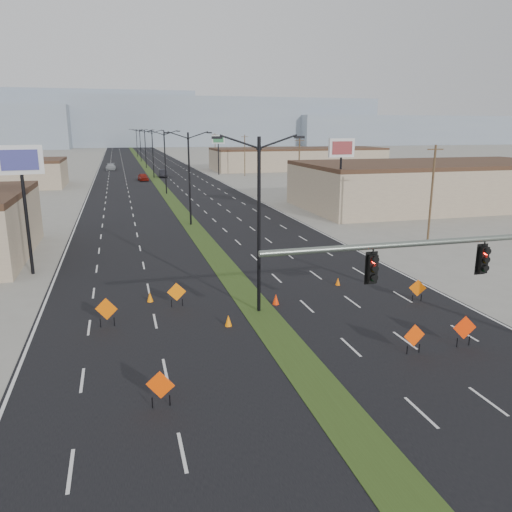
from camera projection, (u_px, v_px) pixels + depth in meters
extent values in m
plane|color=gray|center=(348.00, 425.00, 18.06)|extent=(600.00, 600.00, 0.00)
cube|color=black|center=(153.00, 176.00, 111.47)|extent=(25.00, 400.00, 0.02)
cube|color=#2F4117|center=(153.00, 176.00, 111.47)|extent=(2.00, 400.00, 0.04)
cube|color=tan|center=(433.00, 186.00, 68.12)|extent=(36.00, 18.00, 5.50)
cube|color=tan|center=(298.00, 159.00, 129.92)|extent=(44.00, 16.00, 5.00)
cube|color=#8795A7|center=(195.00, 122.00, 305.03)|extent=(220.00, 50.00, 28.00)
cube|color=#8795A7|center=(406.00, 130.00, 332.81)|extent=(160.00, 50.00, 18.00)
cube|color=#8795A7|center=(76.00, 119.00, 305.28)|extent=(140.00, 50.00, 32.00)
cylinder|color=slate|center=(453.00, 241.00, 19.75)|extent=(16.00, 0.24, 0.24)
cube|color=black|center=(372.00, 269.00, 19.07)|extent=(0.50, 0.28, 1.30)
sphere|color=#FF0C05|center=(375.00, 261.00, 18.83)|extent=(0.22, 0.22, 0.22)
cube|color=black|center=(483.00, 260.00, 20.35)|extent=(0.50, 0.28, 1.30)
sphere|color=#FF0C05|center=(487.00, 252.00, 20.11)|extent=(0.22, 0.22, 0.22)
cylinder|color=black|center=(259.00, 228.00, 28.03)|extent=(0.20, 0.20, 10.00)
cube|color=black|center=(217.00, 138.00, 26.21)|extent=(0.55, 0.24, 0.14)
cube|color=black|center=(299.00, 137.00, 27.39)|extent=(0.55, 0.24, 0.14)
cylinder|color=black|center=(189.00, 180.00, 54.18)|extent=(0.20, 0.20, 10.00)
cube|color=black|center=(166.00, 133.00, 52.36)|extent=(0.55, 0.24, 0.14)
cube|color=black|center=(209.00, 133.00, 53.54)|extent=(0.55, 0.24, 0.14)
cylinder|color=black|center=(165.00, 163.00, 80.33)|extent=(0.20, 0.20, 10.00)
cube|color=black|center=(149.00, 131.00, 78.51)|extent=(0.55, 0.24, 0.14)
cube|color=black|center=(178.00, 131.00, 79.69)|extent=(0.55, 0.24, 0.14)
cylinder|color=black|center=(153.00, 154.00, 106.49)|extent=(0.20, 0.20, 10.00)
cube|color=black|center=(141.00, 130.00, 104.66)|extent=(0.55, 0.24, 0.14)
cube|color=black|center=(163.00, 130.00, 105.84)|extent=(0.55, 0.24, 0.14)
cylinder|color=black|center=(145.00, 149.00, 132.64)|extent=(0.20, 0.20, 10.00)
cube|color=black|center=(135.00, 130.00, 130.82)|extent=(0.55, 0.24, 0.14)
cube|color=black|center=(153.00, 130.00, 132.00)|extent=(0.55, 0.24, 0.14)
cylinder|color=black|center=(140.00, 146.00, 158.79)|extent=(0.20, 0.20, 10.00)
cube|color=black|center=(132.00, 130.00, 156.97)|extent=(0.55, 0.24, 0.14)
cube|color=black|center=(147.00, 130.00, 158.15)|extent=(0.55, 0.24, 0.14)
cylinder|color=black|center=(137.00, 143.00, 184.94)|extent=(0.20, 0.20, 10.00)
cube|color=black|center=(130.00, 129.00, 183.12)|extent=(0.55, 0.24, 0.14)
cube|color=black|center=(142.00, 129.00, 184.30)|extent=(0.55, 0.24, 0.14)
cylinder|color=#4C3823|center=(431.00, 195.00, 45.42)|extent=(0.20, 0.20, 9.00)
cube|color=#4C3823|center=(436.00, 149.00, 44.40)|extent=(1.60, 0.10, 0.10)
cylinder|color=#4C3823|center=(299.00, 167.00, 78.11)|extent=(0.20, 0.20, 9.00)
cube|color=#4C3823|center=(300.00, 140.00, 77.09)|extent=(1.60, 0.10, 0.10)
cylinder|color=#4C3823|center=(245.00, 156.00, 110.80)|extent=(0.20, 0.20, 9.00)
cube|color=#4C3823|center=(245.00, 137.00, 109.78)|extent=(1.60, 0.10, 0.10)
cylinder|color=#4C3823|center=(215.00, 149.00, 143.49)|extent=(0.20, 0.20, 9.00)
cube|color=#4C3823|center=(215.00, 135.00, 142.47)|extent=(1.60, 0.10, 0.10)
imported|color=maroon|center=(143.00, 177.00, 101.48)|extent=(2.23, 4.60, 1.51)
imported|color=black|center=(163.00, 173.00, 109.24)|extent=(1.96, 4.97, 1.61)
imported|color=#A3A8AD|center=(111.00, 167.00, 127.21)|extent=(2.51, 5.71, 1.63)
cube|color=#FF4905|center=(160.00, 385.00, 18.98)|extent=(1.07, 0.46, 1.14)
cylinder|color=black|center=(152.00, 403.00, 19.08)|extent=(0.05, 0.05, 0.47)
cylinder|color=black|center=(170.00, 400.00, 19.25)|extent=(0.05, 0.05, 0.47)
cube|color=#F66305|center=(106.00, 309.00, 26.73)|extent=(1.18, 0.43, 1.23)
cylinder|color=black|center=(100.00, 323.00, 26.83)|extent=(0.05, 0.05, 0.51)
cylinder|color=black|center=(114.00, 322.00, 27.02)|extent=(0.05, 0.05, 0.51)
cube|color=orange|center=(177.00, 292.00, 29.81)|extent=(1.13, 0.12, 1.13)
cylinder|color=black|center=(172.00, 303.00, 29.90)|extent=(0.05, 0.05, 0.47)
cylinder|color=black|center=(182.00, 302.00, 30.07)|extent=(0.05, 0.05, 0.47)
cube|color=#FC4405|center=(414.00, 335.00, 23.55)|extent=(1.12, 0.09, 1.12)
cylinder|color=black|center=(407.00, 350.00, 23.64)|extent=(0.05, 0.05, 0.47)
cylinder|color=black|center=(419.00, 348.00, 23.81)|extent=(0.05, 0.05, 0.47)
cube|color=#FB3405|center=(465.00, 328.00, 24.32)|extent=(1.19, 0.19, 1.19)
cylinder|color=black|center=(457.00, 343.00, 24.41)|extent=(0.05, 0.05, 0.50)
cylinder|color=black|center=(469.00, 341.00, 24.59)|extent=(0.05, 0.05, 0.50)
cube|color=#E85C04|center=(418.00, 288.00, 30.71)|extent=(1.02, 0.37, 1.06)
cylinder|color=black|center=(412.00, 299.00, 30.80)|extent=(0.05, 0.05, 0.44)
cylinder|color=black|center=(421.00, 298.00, 30.96)|extent=(0.05, 0.05, 0.44)
cone|color=#FF3405|center=(276.00, 299.00, 30.31)|extent=(0.53, 0.53, 0.68)
cone|color=orange|center=(228.00, 321.00, 26.99)|extent=(0.41, 0.41, 0.65)
cone|color=#EA6204|center=(338.00, 281.00, 34.04)|extent=(0.38, 0.38, 0.56)
cone|color=orange|center=(150.00, 297.00, 30.78)|extent=(0.44, 0.44, 0.65)
cylinder|color=black|center=(27.00, 223.00, 35.89)|extent=(0.24, 0.24, 7.68)
cube|color=white|center=(20.00, 160.00, 34.79)|extent=(3.05, 0.85, 2.02)
cube|color=#3A3B8B|center=(19.00, 160.00, 34.60)|extent=(2.40, 0.45, 1.41)
cylinder|color=black|center=(340.00, 189.00, 55.87)|extent=(0.24, 0.24, 7.72)
cube|color=white|center=(342.00, 148.00, 54.76)|extent=(3.06, 0.54, 2.03)
cube|color=maroon|center=(342.00, 148.00, 54.57)|extent=(2.44, 0.20, 1.42)
cylinder|color=black|center=(219.00, 159.00, 113.90)|extent=(0.24, 0.24, 7.37)
cube|color=white|center=(218.00, 139.00, 112.83)|extent=(2.90, 1.11, 1.94)
cube|color=#34834F|center=(218.00, 139.00, 112.65)|extent=(2.26, 0.67, 1.36)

